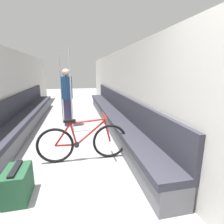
# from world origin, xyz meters

# --- Properties ---
(wall_left) EXTENTS (0.10, 11.11, 2.13)m
(wall_left) POSITION_xyz_m (-1.48, 3.95, 1.07)
(wall_left) COLOR beige
(wall_left) RESTS_ON ground
(wall_right) EXTENTS (0.10, 11.11, 2.13)m
(wall_right) POSITION_xyz_m (1.48, 3.95, 1.07)
(wall_right) COLOR beige
(wall_right) RESTS_ON ground
(bench_seat_row_left) EXTENTS (0.49, 6.84, 0.94)m
(bench_seat_row_left) POSITION_xyz_m (-1.22, 3.82, 0.30)
(bench_seat_row_left) COLOR #5B5B60
(bench_seat_row_left) RESTS_ON ground
(bench_seat_row_right) EXTENTS (0.49, 6.84, 0.94)m
(bench_seat_row_right) POSITION_xyz_m (1.22, 3.82, 0.30)
(bench_seat_row_right) COLOR #5B5B60
(bench_seat_row_right) RESTS_ON ground
(bicycle) EXTENTS (1.59, 0.46, 0.82)m
(bicycle) POSITION_xyz_m (0.26, 1.89, 0.34)
(bicycle) COLOR black
(bicycle) RESTS_ON ground
(grab_pole_near) EXTENTS (0.08, 0.08, 2.11)m
(grab_pole_near) POSITION_xyz_m (0.06, 3.42, 1.03)
(grab_pole_near) COLOR gray
(grab_pole_near) RESTS_ON ground
(grab_pole_far) EXTENTS (0.08, 0.08, 2.11)m
(grab_pole_far) POSITION_xyz_m (-0.24, 4.38, 1.03)
(grab_pole_far) COLOR gray
(grab_pole_far) RESTS_ON ground
(passenger_standing) EXTENTS (0.30, 0.30, 1.62)m
(passenger_standing) POSITION_xyz_m (-0.06, 4.02, 0.84)
(passenger_standing) COLOR #332D4C
(passenger_standing) RESTS_ON ground
(luggage_bag) EXTENTS (0.28, 0.44, 0.42)m
(luggage_bag) POSITION_xyz_m (-0.59, 1.07, 0.20)
(luggage_bag) COLOR #1E472D
(luggage_bag) RESTS_ON ground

